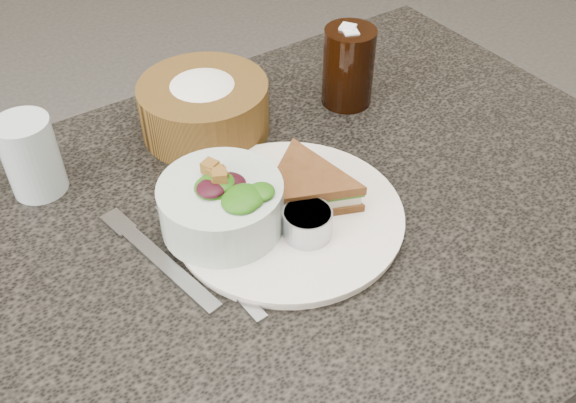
% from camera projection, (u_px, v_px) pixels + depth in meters
% --- Properties ---
extents(dining_table, '(1.00, 0.70, 0.75)m').
position_uv_depth(dining_table, '(291.00, 383.00, 1.03)').
color(dining_table, black).
rests_on(dining_table, floor).
extents(dinner_plate, '(0.27, 0.27, 0.01)m').
position_uv_depth(dinner_plate, '(288.00, 216.00, 0.77)').
color(dinner_plate, silver).
rests_on(dinner_plate, dining_table).
extents(sandwich, '(0.19, 0.19, 0.04)m').
position_uv_depth(sandwich, '(306.00, 187.00, 0.77)').
color(sandwich, brown).
rests_on(sandwich, dinner_plate).
extents(salad_bowl, '(0.19, 0.19, 0.08)m').
position_uv_depth(salad_bowl, '(221.00, 199.00, 0.72)').
color(salad_bowl, '#B1C4BC').
rests_on(salad_bowl, dinner_plate).
extents(dressing_ramekin, '(0.08, 0.08, 0.03)m').
position_uv_depth(dressing_ramekin, '(307.00, 223.00, 0.73)').
color(dressing_ramekin, '#A3A8B2').
rests_on(dressing_ramekin, dinner_plate).
extents(orange_wedge, '(0.08, 0.08, 0.02)m').
position_uv_depth(orange_wedge, '(263.00, 179.00, 0.79)').
color(orange_wedge, '#FF560C').
rests_on(orange_wedge, dinner_plate).
extents(fork, '(0.05, 0.18, 0.00)m').
position_uv_depth(fork, '(164.00, 263.00, 0.72)').
color(fork, gray).
rests_on(fork, dining_table).
extents(knife, '(0.03, 0.22, 0.00)m').
position_uv_depth(knife, '(207.00, 258.00, 0.72)').
color(knife, '#A8ABAF').
rests_on(knife, dining_table).
extents(bread_basket, '(0.19, 0.19, 0.10)m').
position_uv_depth(bread_basket, '(204.00, 100.00, 0.88)').
color(bread_basket, brown).
rests_on(bread_basket, dining_table).
extents(cola_glass, '(0.08, 0.08, 0.13)m').
position_uv_depth(cola_glass, '(349.00, 63.00, 0.92)').
color(cola_glass, black).
rests_on(cola_glass, dining_table).
extents(water_glass, '(0.07, 0.07, 0.10)m').
position_uv_depth(water_glass, '(31.00, 156.00, 0.78)').
color(water_glass, '#AFC1CA').
rests_on(water_glass, dining_table).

